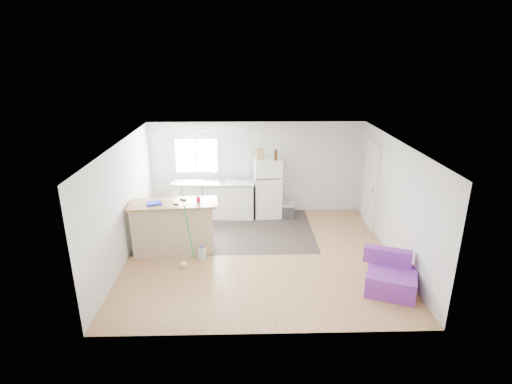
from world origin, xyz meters
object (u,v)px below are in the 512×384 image
at_px(kitchen_cabinets, 214,199).
at_px(refrigerator, 268,188).
at_px(blue_tray, 154,203).
at_px(bottle_right, 276,154).
at_px(mop, 185,256).
at_px(cleaner_jug, 202,254).
at_px(red_cup, 198,199).
at_px(cooler, 285,210).
at_px(purple_seat, 390,277).
at_px(cardboard_box, 260,154).
at_px(peninsula, 174,227).
at_px(bottle_left, 276,155).

height_order(kitchen_cabinets, refrigerator, refrigerator).
bearing_deg(blue_tray, bottle_right, 37.39).
bearing_deg(mop, refrigerator, 72.61).
distance_m(kitchen_cabinets, cleaner_jug, 2.37).
relative_size(kitchen_cabinets, red_cup, 17.85).
xyz_separation_m(cooler, purple_seat, (1.57, -3.41, 0.05)).
distance_m(purple_seat, mop, 3.89).
bearing_deg(cardboard_box, mop, -121.72).
relative_size(peninsula, blue_tray, 6.20).
bearing_deg(refrigerator, cleaner_jug, -127.48).
height_order(cleaner_jug, blue_tray, blue_tray).
bearing_deg(cardboard_box, cooler, -4.17).
distance_m(kitchen_cabinets, peninsula, 2.06).
distance_m(peninsula, refrigerator, 2.85).
bearing_deg(red_cup, peninsula, -176.70).
relative_size(purple_seat, red_cup, 8.91).
bearing_deg(bottle_right, cardboard_box, -169.49).
bearing_deg(peninsula, kitchen_cabinets, 65.30).
bearing_deg(mop, blue_tray, 154.63).
bearing_deg(purple_seat, cardboard_box, 144.95).
xyz_separation_m(cooler, cleaner_jug, (-1.93, -2.22, -0.06)).
relative_size(blue_tray, bottle_right, 1.20).
xyz_separation_m(peninsula, bottle_right, (2.28, 1.93, 1.08)).
height_order(mop, blue_tray, mop).
xyz_separation_m(kitchen_cabinets, cardboard_box, (1.19, -0.07, 1.19)).
relative_size(cooler, cleaner_jug, 1.81).
bearing_deg(peninsula, refrigerator, 38.03).
height_order(purple_seat, bottle_right, bottle_right).
distance_m(refrigerator, bottle_left, 0.91).
relative_size(red_cup, cardboard_box, 0.40).
distance_m(refrigerator, bottle_right, 0.90).
bearing_deg(cleaner_jug, cardboard_box, 84.01).
height_order(purple_seat, blue_tray, blue_tray).
bearing_deg(kitchen_cabinets, mop, -95.23).
bearing_deg(bottle_left, kitchen_cabinets, 176.22).
bearing_deg(bottle_right, mop, -126.85).
height_order(kitchen_cabinets, peninsula, kitchen_cabinets).
distance_m(peninsula, mop, 0.83).
distance_m(peninsula, cooler, 3.14).
height_order(purple_seat, bottle_left, bottle_left).
height_order(refrigerator, bottle_left, bottle_left).
bearing_deg(red_cup, refrigerator, 50.81).
height_order(refrigerator, cleaner_jug, refrigerator).
xyz_separation_m(kitchen_cabinets, purple_seat, (3.40, -3.53, -0.23)).
xyz_separation_m(refrigerator, cooler, (0.45, -0.11, -0.56)).
bearing_deg(refrigerator, blue_tray, -145.75).
distance_m(mop, cardboard_box, 3.32).
xyz_separation_m(purple_seat, blue_tray, (-4.46, 1.52, 0.88)).
height_order(cooler, cleaner_jug, cooler).
bearing_deg(cooler, cardboard_box, -176.49).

